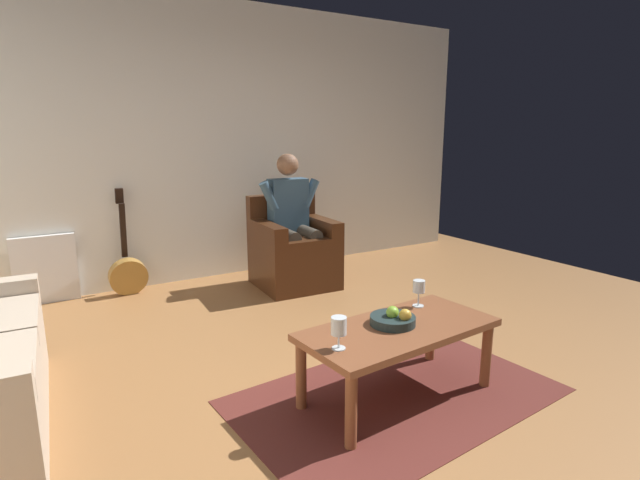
{
  "coord_description": "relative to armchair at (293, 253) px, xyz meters",
  "views": [
    {
      "loc": [
        1.81,
        2.05,
        1.5
      ],
      "look_at": [
        -0.02,
        -0.97,
        0.71
      ],
      "focal_mm": 27.7,
      "sensor_mm": 36.0,
      "label": 1
    }
  ],
  "objects": [
    {
      "name": "wine_glass_near",
      "position": [
        0.18,
        1.99,
        0.22
      ],
      "size": [
        0.07,
        0.07,
        0.17
      ],
      "color": "silver",
      "rests_on": "coffee_table"
    },
    {
      "name": "ground_plane",
      "position": [
        0.4,
        2.1,
        -0.33
      ],
      "size": [
        6.86,
        6.86,
        0.0
      ],
      "primitive_type": "plane",
      "color": "#9C683B"
    },
    {
      "name": "coffee_table",
      "position": [
        0.49,
        2.17,
        0.04
      ],
      "size": [
        1.16,
        0.61,
        0.43
      ],
      "rotation": [
        0.0,
        0.0,
        0.07
      ],
      "color": "brown",
      "rests_on": "ground"
    },
    {
      "name": "person_seated",
      "position": [
        0.0,
        0.01,
        0.37
      ],
      "size": [
        0.64,
        0.57,
        1.28
      ],
      "rotation": [
        0.0,
        0.0,
        -0.06
      ],
      "color": "#37566D",
      "rests_on": "ground"
    },
    {
      "name": "wine_glass_far",
      "position": [
        0.94,
        2.24,
        0.21
      ],
      "size": [
        0.08,
        0.08,
        0.17
      ],
      "color": "silver",
      "rests_on": "coffee_table"
    },
    {
      "name": "wall_back",
      "position": [
        0.4,
        -0.74,
        1.05
      ],
      "size": [
        6.12,
        0.06,
        2.75
      ],
      "primitive_type": "cube",
      "color": "silver",
      "rests_on": "ground"
    },
    {
      "name": "armchair",
      "position": [
        0.0,
        0.0,
        0.0
      ],
      "size": [
        0.75,
        0.76,
        0.87
      ],
      "rotation": [
        0.0,
        0.0,
        -0.06
      ],
      "color": "#442412",
      "rests_on": "ground"
    },
    {
      "name": "fruit_bowl",
      "position": [
        0.5,
        2.14,
        0.14
      ],
      "size": [
        0.26,
        0.26,
        0.11
      ],
      "color": "#1F2F30",
      "rests_on": "coffee_table"
    },
    {
      "name": "guitar",
      "position": [
        1.45,
        -0.54,
        -0.11
      ],
      "size": [
        0.34,
        0.21,
        0.99
      ],
      "color": "#B27F37",
      "rests_on": "ground"
    },
    {
      "name": "rug",
      "position": [
        0.49,
        2.17,
        -0.32
      ],
      "size": [
        1.91,
        1.26,
        0.01
      ],
      "primitive_type": "cube",
      "rotation": [
        0.0,
        0.0,
        0.07
      ],
      "color": "#5C2620",
      "rests_on": "ground"
    },
    {
      "name": "radiator",
      "position": [
        2.11,
        -0.67,
        -0.03
      ],
      "size": [
        0.51,
        0.06,
        0.61
      ],
      "primitive_type": "cube",
      "color": "white",
      "rests_on": "ground"
    }
  ]
}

